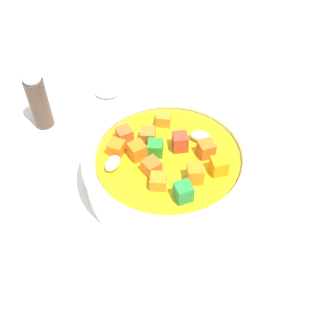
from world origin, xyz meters
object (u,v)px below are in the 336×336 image
at_px(side_bowl_small, 18,284).
at_px(soup_bowl_main, 168,166).
at_px(pepper_shaker, 38,98).
at_px(spoon, 139,93).

bearing_deg(side_bowl_small, soup_bowl_main, 120.01).
relative_size(soup_bowl_main, pepper_shaker, 2.20).
xyz_separation_m(side_bowl_small, pepper_shaker, (-0.25, 0.04, 0.03)).
bearing_deg(soup_bowl_main, side_bowl_small, -59.99).
relative_size(spoon, pepper_shaker, 2.21).
xyz_separation_m(soup_bowl_main, side_bowl_small, (0.11, -0.18, -0.01)).
height_order(soup_bowl_main, pepper_shaker, pepper_shaker).
bearing_deg(pepper_shaker, spoon, 100.67).
bearing_deg(pepper_shaker, soup_bowl_main, 43.77).
xyz_separation_m(soup_bowl_main, pepper_shaker, (-0.15, -0.14, 0.02)).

